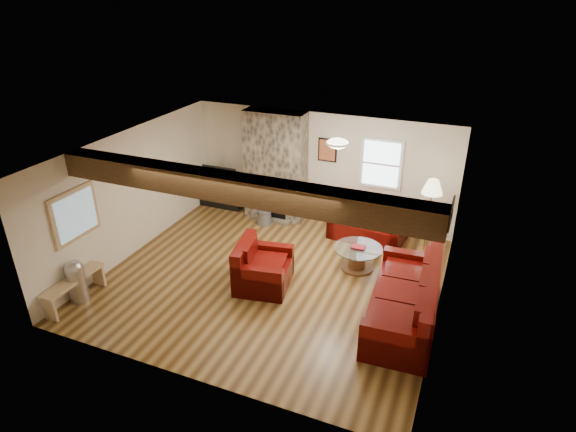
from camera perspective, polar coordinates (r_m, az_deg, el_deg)
name	(u,v)px	position (r m, az deg, el deg)	size (l,w,h in m)	color
room	(271,218)	(8.48, -2.09, -0.27)	(8.00, 8.00, 8.00)	#4F3315
oak_beam	(234,188)	(7.03, -6.41, 3.31)	(6.00, 0.36, 0.38)	black
chimney_breast	(275,167)	(10.96, -1.52, 5.81)	(1.40, 0.67, 2.50)	#332E27
back_window	(381,164)	(10.39, 10.99, 6.10)	(0.90, 0.08, 1.10)	white
hatch_window	(75,215)	(8.92, -23.92, 0.15)	(0.08, 1.00, 0.90)	tan
ceiling_dome	(337,145)	(8.53, 5.88, 8.39)	(0.40, 0.40, 0.18)	white
artwork_back	(327,150)	(10.62, 4.68, 7.79)	(0.42, 0.06, 0.52)	black
artwork_right	(451,214)	(7.92, 18.74, 0.28)	(0.06, 0.55, 0.42)	black
sofa_three	(404,297)	(8.03, 13.58, -9.27)	(2.39, 1.00, 0.92)	#440804
loveseat	(369,221)	(10.41, 9.53, -0.54)	(1.56, 0.90, 0.83)	#440804
armchair_red	(264,265)	(8.70, -2.92, -5.79)	(1.05, 0.92, 0.85)	#440804
coffee_table	(358,258)	(9.36, 8.24, -4.95)	(0.93, 0.93, 0.49)	#492817
tv_cabinet	(223,195)	(11.97, -7.76, 2.44)	(1.06, 0.43, 0.53)	black
television	(221,176)	(11.77, -7.92, 4.76)	(0.88, 0.12, 0.51)	black
floor_lamp	(432,191)	(9.76, 16.71, 2.87)	(0.40, 0.40, 1.58)	tan
pine_bench	(75,290)	(9.14, -23.92, -8.04)	(0.28, 1.22, 0.46)	tan
pedal_bin	(76,280)	(9.08, -23.78, -6.99)	(0.32, 0.32, 0.79)	#B4B4BA
coal_bucket	(265,217)	(11.00, -2.79, -0.09)	(0.36, 0.36, 0.34)	gray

